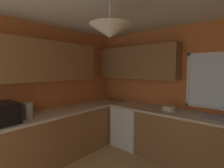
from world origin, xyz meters
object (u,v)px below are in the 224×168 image
object	(u,v)px
bowl	(169,108)
kettle	(28,110)
sink_assembly	(223,119)
microwave	(2,113)
dishwasher	(130,126)

from	to	relation	value
bowl	kettle	bearing A→B (deg)	-128.17
bowl	sink_assembly	bearing A→B (deg)	0.45
microwave	kettle	distance (m)	0.35
dishwasher	microwave	distance (m)	2.39
dishwasher	bowl	world-z (taller)	bowl
microwave	sink_assembly	size ratio (longest dim) A/B	0.83
microwave	sink_assembly	world-z (taller)	microwave
kettle	dishwasher	bearing A→B (deg)	71.01
kettle	sink_assembly	bearing A→B (deg)	39.13
dishwasher	kettle	bearing A→B (deg)	-108.99
kettle	bowl	xyz separation A→B (m)	(1.49, 1.89, -0.08)
microwave	sink_assembly	xyz separation A→B (m)	(2.35, 2.25, -0.13)
sink_assembly	bowl	size ratio (longest dim) A/B	2.44
sink_assembly	kettle	bearing A→B (deg)	-140.87
sink_assembly	bowl	distance (m)	0.85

